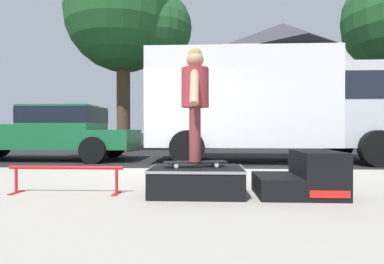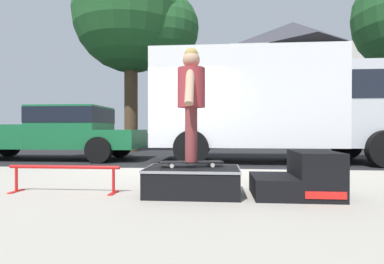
{
  "view_description": "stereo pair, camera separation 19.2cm",
  "coord_description": "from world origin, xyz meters",
  "px_view_note": "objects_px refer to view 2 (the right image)",
  "views": [
    {
      "loc": [
        0.96,
        -6.88,
        0.92
      ],
      "look_at": [
        0.71,
        -1.72,
        0.88
      ],
      "focal_mm": 29.41,
      "sensor_mm": 36.0,
      "label": 1
    },
    {
      "loc": [
        1.15,
        -6.86,
        0.92
      ],
      "look_at": [
        0.71,
        -1.72,
        0.88
      ],
      "focal_mm": 29.41,
      "sensor_mm": 36.0,
      "label": 2
    }
  ],
  "objects_px": {
    "kicker_ramp": "(302,178)",
    "box_truck": "(278,102)",
    "pickup_truck_green": "(54,130)",
    "skateboard": "(191,162)",
    "street_tree_neighbour": "(137,19)",
    "skater_kid": "(191,95)",
    "grind_rail": "(64,172)",
    "skate_box": "(193,180)"
  },
  "relations": [
    {
      "from": "grind_rail",
      "to": "skater_kid",
      "type": "relative_size",
      "value": 1.02
    },
    {
      "from": "skateboard",
      "to": "skater_kid",
      "type": "distance_m",
      "value": 0.84
    },
    {
      "from": "grind_rail",
      "to": "street_tree_neighbour",
      "type": "bearing_deg",
      "value": 99.09
    },
    {
      "from": "kicker_ramp",
      "to": "pickup_truck_green",
      "type": "xyz_separation_m",
      "value": [
        -5.99,
        5.37,
        0.55
      ]
    },
    {
      "from": "grind_rail",
      "to": "skateboard",
      "type": "distance_m",
      "value": 1.61
    },
    {
      "from": "kicker_ramp",
      "to": "box_truck",
      "type": "relative_size",
      "value": 0.14
    },
    {
      "from": "kicker_ramp",
      "to": "skater_kid",
      "type": "bearing_deg",
      "value": 177.52
    },
    {
      "from": "skater_kid",
      "to": "street_tree_neighbour",
      "type": "distance_m",
      "value": 10.48
    },
    {
      "from": "box_truck",
      "to": "pickup_truck_green",
      "type": "distance_m",
      "value": 6.73
    },
    {
      "from": "box_truck",
      "to": "street_tree_neighbour",
      "type": "bearing_deg",
      "value": 142.42
    },
    {
      "from": "grind_rail",
      "to": "pickup_truck_green",
      "type": "xyz_separation_m",
      "value": [
        -3.06,
        5.39,
        0.52
      ]
    },
    {
      "from": "skateboard",
      "to": "pickup_truck_green",
      "type": "relative_size",
      "value": 0.14
    },
    {
      "from": "skateboard",
      "to": "skater_kid",
      "type": "xyz_separation_m",
      "value": [
        0.0,
        -0.0,
        0.84
      ]
    },
    {
      "from": "kicker_ramp",
      "to": "street_tree_neighbour",
      "type": "height_order",
      "value": "street_tree_neighbour"
    },
    {
      "from": "skate_box",
      "to": "skater_kid",
      "type": "distance_m",
      "value": 1.05
    },
    {
      "from": "kicker_ramp",
      "to": "pickup_truck_green",
      "type": "bearing_deg",
      "value": 138.11
    },
    {
      "from": "street_tree_neighbour",
      "to": "box_truck",
      "type": "bearing_deg",
      "value": -37.58
    },
    {
      "from": "skater_kid",
      "to": "pickup_truck_green",
      "type": "height_order",
      "value": "skater_kid"
    },
    {
      "from": "box_truck",
      "to": "street_tree_neighbour",
      "type": "relative_size",
      "value": 0.85
    },
    {
      "from": "kicker_ramp",
      "to": "skateboard",
      "type": "xyz_separation_m",
      "value": [
        -1.32,
        0.06,
        0.17
      ]
    },
    {
      "from": "skate_box",
      "to": "street_tree_neighbour",
      "type": "height_order",
      "value": "street_tree_neighbour"
    },
    {
      "from": "kicker_ramp",
      "to": "skater_kid",
      "type": "height_order",
      "value": "skater_kid"
    },
    {
      "from": "street_tree_neighbour",
      "to": "kicker_ramp",
      "type": "bearing_deg",
      "value": -64.35
    },
    {
      "from": "kicker_ramp",
      "to": "box_truck",
      "type": "bearing_deg",
      "value": 82.51
    },
    {
      "from": "grind_rail",
      "to": "pickup_truck_green",
      "type": "relative_size",
      "value": 0.25
    },
    {
      "from": "grind_rail",
      "to": "skate_box",
      "type": "bearing_deg",
      "value": 0.72
    },
    {
      "from": "skate_box",
      "to": "box_truck",
      "type": "xyz_separation_m",
      "value": [
        1.99,
        5.24,
        1.4
      ]
    },
    {
      "from": "grind_rail",
      "to": "pickup_truck_green",
      "type": "distance_m",
      "value": 6.22
    },
    {
      "from": "skateboard",
      "to": "pickup_truck_green",
      "type": "distance_m",
      "value": 7.08
    },
    {
      "from": "skater_kid",
      "to": "box_truck",
      "type": "bearing_deg",
      "value": 68.78
    },
    {
      "from": "kicker_ramp",
      "to": "skateboard",
      "type": "distance_m",
      "value": 1.33
    },
    {
      "from": "skater_kid",
      "to": "skate_box",
      "type": "bearing_deg",
      "value": -69.51
    },
    {
      "from": "kicker_ramp",
      "to": "grind_rail",
      "type": "bearing_deg",
      "value": -179.61
    },
    {
      "from": "skate_box",
      "to": "box_truck",
      "type": "distance_m",
      "value": 5.78
    },
    {
      "from": "grind_rail",
      "to": "street_tree_neighbour",
      "type": "relative_size",
      "value": 0.18
    },
    {
      "from": "skate_box",
      "to": "street_tree_neighbour",
      "type": "xyz_separation_m",
      "value": [
        -3.09,
        9.15,
        5.26
      ]
    },
    {
      "from": "pickup_truck_green",
      "to": "skateboard",
      "type": "bearing_deg",
      "value": -48.72
    },
    {
      "from": "grind_rail",
      "to": "box_truck",
      "type": "xyz_separation_m",
      "value": [
        3.62,
        5.26,
        1.32
      ]
    },
    {
      "from": "grind_rail",
      "to": "skateboard",
      "type": "xyz_separation_m",
      "value": [
        1.6,
        0.08,
        0.13
      ]
    },
    {
      "from": "kicker_ramp",
      "to": "skater_kid",
      "type": "relative_size",
      "value": 0.7
    },
    {
      "from": "skate_box",
      "to": "pickup_truck_green",
      "type": "relative_size",
      "value": 0.2
    },
    {
      "from": "skate_box",
      "to": "pickup_truck_green",
      "type": "xyz_separation_m",
      "value": [
        -4.69,
        5.37,
        0.59
      ]
    }
  ]
}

